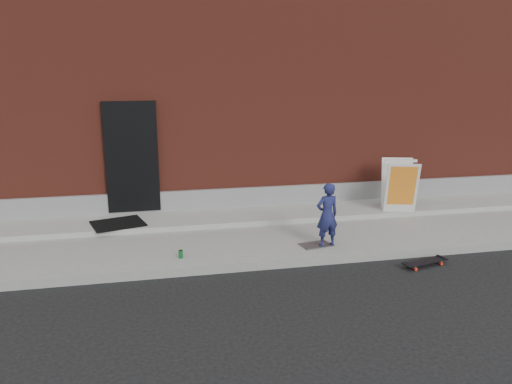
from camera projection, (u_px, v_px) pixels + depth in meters
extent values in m
plane|color=black|center=(295.00, 268.00, 8.12)|extent=(80.00, 80.00, 0.00)
cube|color=slate|center=(273.00, 234.00, 9.53)|extent=(20.00, 3.00, 0.15)
cube|color=gray|center=(263.00, 214.00, 10.35)|extent=(20.00, 1.20, 0.10)
cube|color=maroon|center=(228.00, 91.00, 14.16)|extent=(20.00, 8.00, 5.00)
cube|color=gray|center=(257.00, 196.00, 10.83)|extent=(20.00, 0.10, 0.40)
cube|color=black|center=(132.00, 157.00, 10.08)|extent=(1.05, 0.12, 2.25)
imported|color=#1C1F4F|center=(327.00, 215.00, 8.54)|extent=(0.45, 0.33, 1.12)
cylinder|color=red|center=(433.00, 260.00, 8.36)|extent=(0.06, 0.04, 0.05)
cylinder|color=red|center=(441.00, 264.00, 8.21)|extent=(0.06, 0.04, 0.05)
cylinder|color=red|center=(408.00, 265.00, 8.14)|extent=(0.06, 0.04, 0.05)
cylinder|color=red|center=(416.00, 269.00, 7.99)|extent=(0.06, 0.04, 0.05)
cube|color=#A9A8AD|center=(438.00, 260.00, 8.28)|extent=(0.09, 0.18, 0.02)
cube|color=#A9A8AD|center=(412.00, 265.00, 8.05)|extent=(0.09, 0.18, 0.02)
cube|color=black|center=(425.00, 261.00, 8.16)|extent=(0.82, 0.38, 0.02)
cube|color=silver|center=(402.00, 188.00, 10.16)|extent=(0.70, 0.46, 1.05)
cube|color=silver|center=(397.00, 183.00, 10.62)|extent=(0.70, 0.46, 1.05)
cube|color=yellow|center=(402.00, 191.00, 10.14)|extent=(0.58, 0.36, 0.84)
cube|color=silver|center=(401.00, 161.00, 10.26)|extent=(0.64, 0.23, 0.05)
cylinder|color=#1A823A|center=(181.00, 254.00, 8.11)|extent=(0.09, 0.09, 0.13)
cube|color=black|center=(118.00, 224.00, 9.54)|extent=(1.11, 0.99, 0.03)
cube|color=#5A595F|center=(316.00, 245.00, 8.70)|extent=(0.59, 0.44, 0.02)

